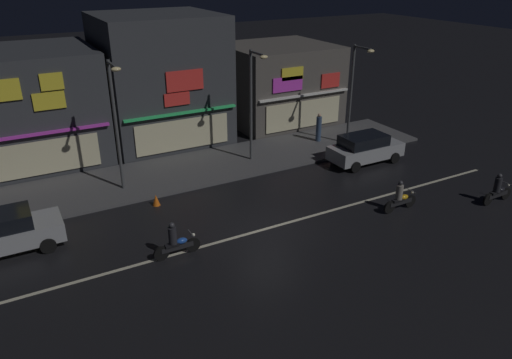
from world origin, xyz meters
TOP-DOWN VIEW (x-y plane):
  - ground_plane at (0.00, 0.00)m, footprint 140.00×140.00m
  - lane_divider_stripe at (0.00, 0.00)m, footprint 26.79×0.16m
  - sidewalk_far at (0.00, 7.49)m, footprint 28.20×4.80m
  - storefront_left_block at (8.46, 13.21)m, footprint 7.16×6.82m
  - storefront_center_block at (0.00, 13.39)m, footprint 7.09×7.16m
  - storefront_right_block at (-8.46, 13.45)m, footprint 9.10×7.29m
  - streetlamp_west at (-4.42, 6.52)m, footprint 0.44×1.64m
  - streetlamp_mid at (3.03, 6.88)m, footprint 0.44×1.64m
  - streetlamp_east at (9.59, 6.40)m, footprint 0.44×1.64m
  - pedestrian_on_sidewalk at (8.21, 7.80)m, footprint 0.34×0.34m
  - parked_car_near_kerb at (8.61, 3.87)m, footprint 4.30×1.98m
  - parked_car_trailing at (-9.98, 3.42)m, footprint 4.30×1.98m
  - motorcycle_lead at (6.19, -1.46)m, footprint 1.90×0.60m
  - motorcycle_following at (10.82, -3.08)m, footprint 1.90×0.60m
  - motorcycle_opposite_lane at (-4.17, -0.14)m, footprint 1.90×0.60m
  - traffic_cone at (-3.50, 4.42)m, footprint 0.36×0.36m

SIDE VIEW (x-z plane):
  - ground_plane at x=0.00m, z-range 0.00..0.00m
  - lane_divider_stripe at x=0.00m, z-range 0.00..0.01m
  - sidewalk_far at x=0.00m, z-range 0.00..0.14m
  - traffic_cone at x=-3.50m, z-range 0.00..0.55m
  - motorcycle_lead at x=6.19m, z-range -0.13..1.39m
  - motorcycle_following at x=10.82m, z-range -0.13..1.39m
  - motorcycle_opposite_lane at x=-4.17m, z-range -0.13..1.39m
  - parked_car_near_kerb at x=8.61m, z-range 0.03..1.70m
  - parked_car_trailing at x=-9.98m, z-range 0.03..1.70m
  - pedestrian_on_sidewalk at x=8.21m, z-range 0.08..1.87m
  - storefront_left_block at x=8.46m, z-range 0.00..5.33m
  - storefront_right_block at x=-8.46m, z-range 0.00..6.24m
  - streetlamp_east at x=9.59m, z-range 0.75..6.77m
  - streetlamp_mid at x=3.03m, z-range 0.76..6.94m
  - storefront_center_block at x=0.00m, z-range 0.00..7.73m
  - streetlamp_west at x=-4.42m, z-range 0.76..7.13m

